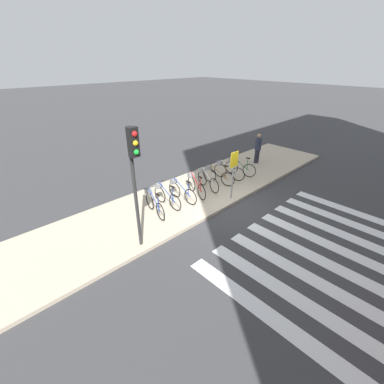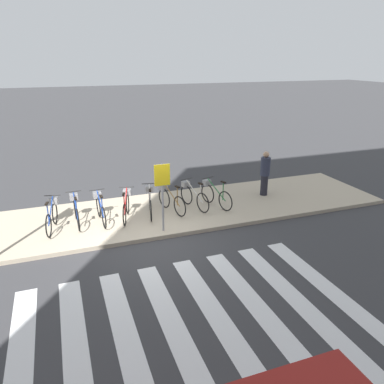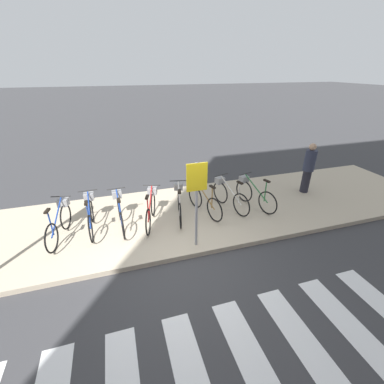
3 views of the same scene
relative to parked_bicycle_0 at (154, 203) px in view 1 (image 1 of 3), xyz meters
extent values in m
plane|color=#38383A|center=(2.52, -1.55, -0.55)|extent=(120.00, 120.00, 0.00)
cube|color=#B7A88E|center=(2.52, 0.18, -0.49)|extent=(16.78, 3.46, 0.12)
cube|color=silver|center=(-0.63, -6.87, -0.55)|extent=(0.45, 8.00, 0.01)
cube|color=silver|center=(0.27, -6.87, -0.55)|extent=(0.45, 8.00, 0.01)
cube|color=silver|center=(1.17, -6.87, -0.55)|extent=(0.45, 8.00, 0.01)
cube|color=silver|center=(2.07, -6.87, -0.55)|extent=(0.45, 8.00, 0.01)
torus|color=black|center=(-0.11, -0.54, -0.10)|extent=(0.16, 0.66, 0.66)
torus|color=black|center=(0.07, 0.35, -0.10)|extent=(0.16, 0.66, 0.66)
cylinder|color=navy|center=(-0.02, -0.09, 0.17)|extent=(0.21, 0.91, 0.56)
cylinder|color=navy|center=(-0.08, -0.42, 0.20)|extent=(0.04, 0.04, 0.59)
cube|color=black|center=(-0.08, -0.42, 0.52)|extent=(0.11, 0.21, 0.04)
cylinder|color=#262626|center=(0.07, 0.35, 0.46)|extent=(0.46, 0.11, 0.02)
cube|color=gray|center=(0.08, 0.40, 0.28)|extent=(0.27, 0.24, 0.18)
torus|color=black|center=(0.69, -0.40, -0.10)|extent=(0.05, 0.66, 0.66)
torus|color=black|center=(0.66, 0.50, -0.10)|extent=(0.05, 0.66, 0.66)
cylinder|color=navy|center=(0.68, 0.05, 0.17)|extent=(0.06, 0.92, 0.56)
cylinder|color=navy|center=(0.69, -0.28, 0.20)|extent=(0.03, 0.03, 0.59)
cube|color=black|center=(0.69, -0.28, 0.52)|extent=(0.08, 0.20, 0.04)
cylinder|color=#262626|center=(0.66, 0.50, 0.46)|extent=(0.46, 0.04, 0.02)
cube|color=gray|center=(0.66, 0.55, 0.28)|extent=(0.25, 0.21, 0.18)
torus|color=black|center=(1.40, -0.49, -0.10)|extent=(0.07, 0.66, 0.66)
torus|color=black|center=(1.36, 0.42, -0.10)|extent=(0.07, 0.66, 0.66)
cylinder|color=navy|center=(1.38, -0.03, 0.17)|extent=(0.08, 0.92, 0.56)
cylinder|color=navy|center=(1.40, -0.36, 0.20)|extent=(0.03, 0.03, 0.59)
cube|color=black|center=(1.40, -0.36, 0.52)|extent=(0.08, 0.20, 0.04)
cylinder|color=#262626|center=(1.36, 0.42, 0.46)|extent=(0.46, 0.05, 0.02)
cube|color=gray|center=(1.35, 0.47, 0.28)|extent=(0.25, 0.21, 0.18)
torus|color=black|center=(2.00, -0.51, -0.10)|extent=(0.22, 0.64, 0.66)
torus|color=black|center=(2.26, 0.36, -0.10)|extent=(0.22, 0.64, 0.66)
cylinder|color=red|center=(2.13, -0.07, 0.17)|extent=(0.29, 0.89, 0.56)
cylinder|color=red|center=(2.04, -0.39, 0.20)|extent=(0.04, 0.04, 0.59)
cube|color=black|center=(2.04, -0.39, 0.52)|extent=(0.12, 0.21, 0.04)
cylinder|color=#262626|center=(2.26, 0.36, 0.46)|extent=(0.45, 0.15, 0.02)
cube|color=gray|center=(2.27, 0.41, 0.28)|extent=(0.29, 0.26, 0.18)
torus|color=black|center=(2.82, -0.45, -0.10)|extent=(0.17, 0.66, 0.66)
torus|color=black|center=(3.00, 0.44, -0.10)|extent=(0.17, 0.66, 0.66)
cylinder|color=silver|center=(2.91, 0.00, 0.17)|extent=(0.22, 0.91, 0.56)
cylinder|color=silver|center=(2.84, -0.32, 0.20)|extent=(0.04, 0.04, 0.59)
cube|color=black|center=(2.84, -0.32, 0.52)|extent=(0.11, 0.21, 0.04)
cylinder|color=#262626|center=(3.00, 0.44, 0.46)|extent=(0.46, 0.12, 0.02)
cube|color=gray|center=(3.01, 0.49, 0.28)|extent=(0.28, 0.24, 0.18)
torus|color=black|center=(3.75, -0.42, -0.10)|extent=(0.22, 0.65, 0.66)
torus|color=black|center=(3.49, 0.45, -0.10)|extent=(0.22, 0.65, 0.66)
cylinder|color=olive|center=(3.62, 0.01, 0.17)|extent=(0.29, 0.90, 0.56)
cylinder|color=olive|center=(3.71, -0.30, 0.20)|extent=(0.04, 0.04, 0.59)
cube|color=black|center=(3.71, -0.30, 0.52)|extent=(0.12, 0.21, 0.04)
cylinder|color=#262626|center=(3.49, 0.45, 0.46)|extent=(0.45, 0.15, 0.02)
cube|color=gray|center=(3.48, 0.49, 0.28)|extent=(0.29, 0.26, 0.18)
torus|color=black|center=(4.53, -0.39, -0.10)|extent=(0.21, 0.65, 0.66)
torus|color=black|center=(4.29, 0.48, -0.10)|extent=(0.21, 0.65, 0.66)
cylinder|color=beige|center=(4.41, 0.05, 0.17)|extent=(0.28, 0.90, 0.56)
cylinder|color=beige|center=(4.50, -0.27, 0.20)|extent=(0.04, 0.04, 0.59)
cube|color=black|center=(4.50, -0.27, 0.52)|extent=(0.12, 0.21, 0.04)
cylinder|color=#262626|center=(4.29, 0.48, 0.46)|extent=(0.45, 0.15, 0.02)
cube|color=gray|center=(4.27, 0.53, 0.28)|extent=(0.29, 0.26, 0.18)
torus|color=black|center=(5.28, -0.50, -0.10)|extent=(0.23, 0.64, 0.66)
torus|color=black|center=(5.01, 0.37, -0.10)|extent=(0.23, 0.64, 0.66)
cylinder|color=#267238|center=(5.14, -0.06, 0.17)|extent=(0.30, 0.89, 0.56)
cylinder|color=#267238|center=(5.24, -0.38, 0.20)|extent=(0.04, 0.04, 0.59)
cube|color=black|center=(5.24, -0.38, 0.52)|extent=(0.13, 0.21, 0.04)
cylinder|color=#262626|center=(5.01, 0.37, 0.46)|extent=(0.45, 0.16, 0.02)
cube|color=gray|center=(5.00, 0.42, 0.28)|extent=(0.29, 0.26, 0.18)
cylinder|color=#23232D|center=(7.21, 0.38, -0.06)|extent=(0.26, 0.26, 0.74)
cylinder|color=#2D3347|center=(7.21, 0.38, 0.64)|extent=(0.34, 0.34, 0.66)
sphere|color=tan|center=(7.21, 0.38, 1.07)|extent=(0.21, 0.21, 0.21)
cylinder|color=#2D2D2D|center=(-1.38, -1.20, 1.40)|extent=(0.10, 0.10, 3.65)
cube|color=black|center=(-1.38, -1.38, 2.84)|extent=(0.24, 0.20, 0.75)
sphere|color=red|center=(-1.38, -1.48, 3.07)|extent=(0.14, 0.14, 0.14)
sphere|color=gold|center=(-1.38, -1.48, 2.84)|extent=(0.14, 0.14, 0.14)
sphere|color=green|center=(-1.38, -1.48, 2.61)|extent=(0.14, 0.14, 0.14)
cylinder|color=#99999E|center=(2.98, -1.25, 0.56)|extent=(0.06, 0.06, 1.99)
cube|color=yellow|center=(2.98, -1.27, 1.26)|extent=(0.44, 0.03, 0.60)
camera|label=1|loc=(-4.59, -6.88, 4.67)|focal=24.00mm
camera|label=2|loc=(0.41, -10.71, 4.31)|focal=35.00mm
camera|label=3|loc=(1.49, -5.81, 3.26)|focal=24.00mm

